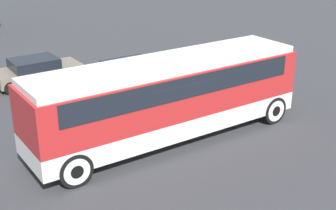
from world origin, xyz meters
name	(u,v)px	position (x,y,z in m)	size (l,w,h in m)	color
ground_plane	(168,139)	(0.00, 0.00, 0.00)	(120.00, 120.00, 0.00)	#38383A
tour_bus	(170,92)	(0.10, 0.00, 1.83)	(10.38, 2.53, 3.03)	silver
parked_car_near	(131,75)	(1.58, 5.39, 0.73)	(4.25, 1.87, 1.46)	#2D5638
parked_car_mid	(37,70)	(-1.70, 8.93, 0.63)	(4.20, 1.97, 1.26)	#7A6B5B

